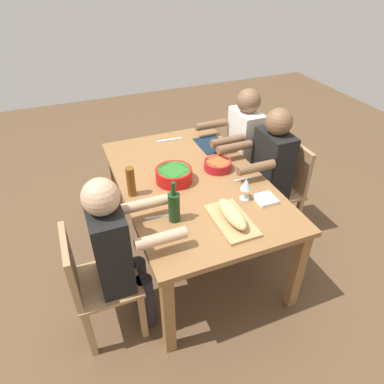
% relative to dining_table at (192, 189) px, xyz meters
% --- Properties ---
extents(ground_plane, '(8.00, 8.00, 0.00)m').
position_rel_dining_table_xyz_m(ground_plane, '(0.00, 0.00, -0.66)').
color(ground_plane, brown).
extents(dining_table, '(1.68, 1.06, 0.74)m').
position_rel_dining_table_xyz_m(dining_table, '(0.00, 0.00, 0.00)').
color(dining_table, olive).
rests_on(dining_table, ground_plane).
extents(chair_near_center, '(0.40, 0.40, 0.85)m').
position_rel_dining_table_xyz_m(chair_near_center, '(0.00, -0.85, -0.18)').
color(chair_near_center, '#A87F56').
rests_on(chair_near_center, ground_plane).
extents(diner_near_center, '(0.41, 0.53, 1.20)m').
position_rel_dining_table_xyz_m(diner_near_center, '(0.00, -0.67, 0.04)').
color(diner_near_center, '#2D2D38').
rests_on(diner_near_center, ground_plane).
extents(chair_far_left, '(0.40, 0.40, 0.85)m').
position_rel_dining_table_xyz_m(chair_far_left, '(-0.46, 0.85, -0.18)').
color(chair_far_left, '#A87F56').
rests_on(chair_far_left, ground_plane).
extents(diner_far_left, '(0.41, 0.53, 1.20)m').
position_rel_dining_table_xyz_m(diner_far_left, '(-0.46, 0.67, 0.04)').
color(diner_far_left, '#2D2D38').
rests_on(diner_far_left, ground_plane).
extents(chair_near_right, '(0.40, 0.40, 0.85)m').
position_rel_dining_table_xyz_m(chair_near_right, '(0.46, -0.85, -0.18)').
color(chair_near_right, '#A87F56').
rests_on(chair_near_right, ground_plane).
extents(diner_near_right, '(0.41, 0.53, 1.20)m').
position_rel_dining_table_xyz_m(diner_near_right, '(0.46, -0.67, 0.04)').
color(diner_near_right, '#2D2D38').
rests_on(diner_near_right, ground_plane).
extents(serving_bowl_greens, '(0.27, 0.27, 0.10)m').
position_rel_dining_table_xyz_m(serving_bowl_greens, '(0.04, 0.13, 0.14)').
color(serving_bowl_greens, red).
rests_on(serving_bowl_greens, dining_table).
extents(serving_bowl_fruit, '(0.21, 0.21, 0.07)m').
position_rel_dining_table_xyz_m(serving_bowl_fruit, '(0.07, -0.25, 0.12)').
color(serving_bowl_fruit, '#B21923').
rests_on(serving_bowl_fruit, dining_table).
extents(cutting_board, '(0.40, 0.22, 0.02)m').
position_rel_dining_table_xyz_m(cutting_board, '(-0.54, -0.06, 0.09)').
color(cutting_board, tan).
rests_on(cutting_board, dining_table).
extents(bread_loaf, '(0.32, 0.11, 0.09)m').
position_rel_dining_table_xyz_m(bread_loaf, '(-0.54, -0.06, 0.14)').
color(bread_loaf, tan).
rests_on(bread_loaf, cutting_board).
extents(wine_bottle, '(0.08, 0.08, 0.29)m').
position_rel_dining_table_xyz_m(wine_bottle, '(-0.39, 0.28, 0.19)').
color(wine_bottle, '#193819').
rests_on(wine_bottle, dining_table).
extents(beer_bottle, '(0.06, 0.06, 0.22)m').
position_rel_dining_table_xyz_m(beer_bottle, '(-0.01, 0.46, 0.19)').
color(beer_bottle, brown).
rests_on(beer_bottle, dining_table).
extents(wine_glass, '(0.08, 0.08, 0.17)m').
position_rel_dining_table_xyz_m(wine_glass, '(-0.35, -0.25, 0.20)').
color(wine_glass, silver).
rests_on(wine_glass, dining_table).
extents(fork_near_center, '(0.03, 0.17, 0.01)m').
position_rel_dining_table_xyz_m(fork_near_center, '(-0.14, -0.37, 0.08)').
color(fork_near_center, silver).
rests_on(fork_near_center, dining_table).
extents(fork_far_left, '(0.04, 0.17, 0.01)m').
position_rel_dining_table_xyz_m(fork_far_left, '(-0.32, 0.37, 0.08)').
color(fork_far_left, silver).
rests_on(fork_far_left, dining_table).
extents(placemat_near_right, '(0.32, 0.23, 0.01)m').
position_rel_dining_table_xyz_m(placemat_near_right, '(0.46, -0.37, 0.08)').
color(placemat_near_right, '#142333').
rests_on(placemat_near_right, dining_table).
extents(carving_knife, '(0.04, 0.23, 0.01)m').
position_rel_dining_table_xyz_m(carving_knife, '(0.68, -0.05, 0.08)').
color(carving_knife, silver).
rests_on(carving_knife, dining_table).
extents(napkin_stack, '(0.14, 0.14, 0.02)m').
position_rel_dining_table_xyz_m(napkin_stack, '(-0.43, -0.38, 0.09)').
color(napkin_stack, white).
rests_on(napkin_stack, dining_table).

